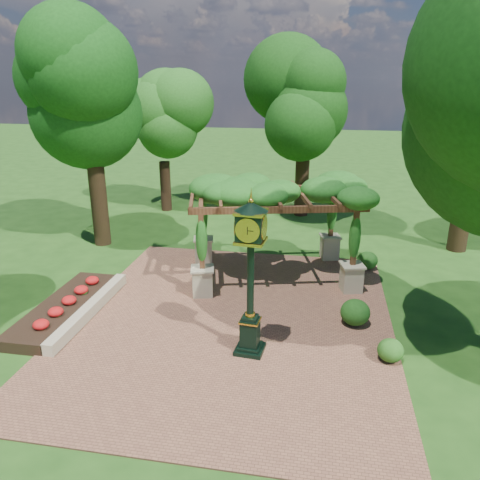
# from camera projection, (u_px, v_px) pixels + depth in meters

# --- Properties ---
(ground) EXTENTS (120.00, 120.00, 0.00)m
(ground) POSITION_uv_depth(u_px,v_px,m) (225.00, 336.00, 14.01)
(ground) COLOR #1E4714
(ground) RESTS_ON ground
(brick_plaza) EXTENTS (10.00, 12.00, 0.04)m
(brick_plaza) POSITION_uv_depth(u_px,v_px,m) (232.00, 319.00, 14.94)
(brick_plaza) COLOR brown
(brick_plaza) RESTS_ON ground
(border_wall) EXTENTS (0.35, 5.00, 0.40)m
(border_wall) POSITION_uv_depth(u_px,v_px,m) (90.00, 310.00, 15.18)
(border_wall) COLOR #C6B793
(border_wall) RESTS_ON ground
(flower_bed) EXTENTS (1.50, 5.00, 0.36)m
(flower_bed) POSITION_uv_depth(u_px,v_px,m) (65.00, 308.00, 15.34)
(flower_bed) COLOR red
(flower_bed) RESTS_ON ground
(pedestal_clock) EXTENTS (0.95, 0.95, 4.43)m
(pedestal_clock) POSITION_uv_depth(u_px,v_px,m) (251.00, 265.00, 12.33)
(pedestal_clock) COLOR black
(pedestal_clock) RESTS_ON brick_plaza
(pergola) EXTENTS (6.92, 5.21, 3.89)m
(pergola) POSITION_uv_depth(u_px,v_px,m) (274.00, 196.00, 17.26)
(pergola) COLOR #B6AD87
(pergola) RESTS_ON brick_plaza
(sundial) EXTENTS (0.60, 0.60, 0.98)m
(sundial) POSITION_uv_depth(u_px,v_px,m) (254.00, 233.00, 21.99)
(sundial) COLOR gray
(sundial) RESTS_ON ground
(shrub_front) EXTENTS (0.79, 0.79, 0.63)m
(shrub_front) POSITION_uv_depth(u_px,v_px,m) (390.00, 350.00, 12.64)
(shrub_front) COLOR #275D1A
(shrub_front) RESTS_ON brick_plaza
(shrub_mid) EXTENTS (1.05, 1.05, 0.82)m
(shrub_mid) POSITION_uv_depth(u_px,v_px,m) (355.00, 312.00, 14.48)
(shrub_mid) COLOR #1C4B15
(shrub_mid) RESTS_ON brick_plaza
(shrub_back) EXTENTS (0.87, 0.87, 0.73)m
(shrub_back) POSITION_uv_depth(u_px,v_px,m) (367.00, 260.00, 18.73)
(shrub_back) COLOR #225619
(shrub_back) RESTS_ON brick_plaza
(tree_west_near) EXTENTS (4.46, 4.46, 9.73)m
(tree_west_near) POSITION_uv_depth(u_px,v_px,m) (88.00, 94.00, 19.63)
(tree_west_near) COLOR #352415
(tree_west_near) RESTS_ON ground
(tree_west_far) EXTENTS (3.80, 3.80, 7.30)m
(tree_west_far) POSITION_uv_depth(u_px,v_px,m) (162.00, 122.00, 25.72)
(tree_west_far) COLOR black
(tree_west_far) RESTS_ON ground
(tree_north) EXTENTS (4.27, 4.27, 8.59)m
(tree_north) POSITION_uv_depth(u_px,v_px,m) (305.00, 107.00, 24.47)
(tree_north) COLOR #331F14
(tree_north) RESTS_ON ground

